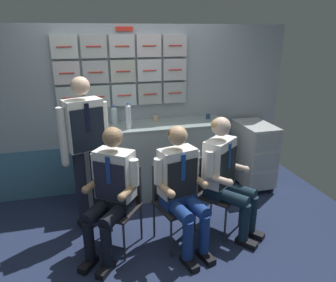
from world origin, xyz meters
The scene contains 15 objects.
ground centered at (0.00, 0.00, -0.02)m, with size 4.80×4.80×0.04m, color #1F2946.
galley_bulkhead centered at (-0.01, 1.37, 1.10)m, with size 4.20×0.14×2.15m.
galley_counter centered at (0.22, 1.09, 0.48)m, with size 1.85×0.53×0.96m.
service_trolley centered at (1.58, 0.96, 0.48)m, with size 0.40×0.65×0.89m.
folding_chair_left centered at (-0.34, 0.18, 0.51)m, with size 0.56×0.56×0.83m.
crew_member_left centered at (-0.43, 0.05, 0.68)m, with size 0.62×0.68×1.25m.
folding_chair_right centered at (0.19, 0.11, 0.51)m, with size 0.49×0.49×0.83m.
crew_member_right centered at (0.22, -0.05, 0.68)m, with size 0.51×0.66×1.24m.
folding_chair_by_counter centered at (0.64, 0.20, 0.51)m, with size 0.56×0.56×0.83m.
crew_member_by_counter centered at (0.74, 0.07, 0.70)m, with size 0.64×0.68×1.27m.
crew_member_standing centered at (-0.63, 0.56, 0.98)m, with size 0.50×0.35×1.65m.
water_bottle_clear centered at (-0.26, 1.23, 1.07)m, with size 0.08×0.08×0.23m.
water_bottle_blue_cap centered at (-0.12, 0.98, 1.11)m, with size 0.06×0.06×0.31m.
coffee_cup_spare centered at (0.27, 1.24, 1.00)m, with size 0.07×0.07×0.06m.
paper_cup_tan centered at (0.96, 1.16, 1.00)m, with size 0.06×0.06×0.06m.
Camera 1 is at (-0.59, -2.62, 2.06)m, focal length 33.64 mm.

